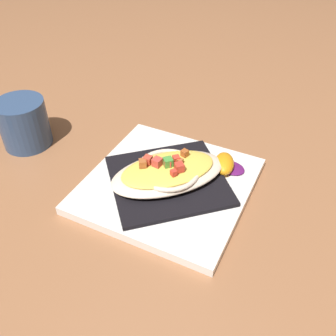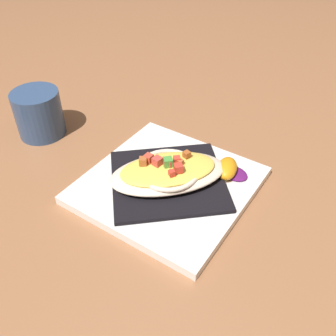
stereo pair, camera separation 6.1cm
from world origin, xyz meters
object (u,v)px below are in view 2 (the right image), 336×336
at_px(square_plate, 168,185).
at_px(gratin_dish, 168,171).
at_px(coffee_mug, 39,115).
at_px(orange_garnish, 228,169).

bearing_deg(square_plate, gratin_dish, 20.90).
distance_m(square_plate, coffee_mug, 0.30).
relative_size(square_plate, gratin_dish, 1.21).
relative_size(orange_garnish, coffee_mug, 0.57).
bearing_deg(square_plate, orange_garnish, -127.99).
height_order(gratin_dish, coffee_mug, coffee_mug).
relative_size(square_plate, orange_garnish, 4.03).
height_order(orange_garnish, coffee_mug, coffee_mug).
relative_size(gratin_dish, coffee_mug, 1.91).
bearing_deg(gratin_dish, coffee_mug, 7.59).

